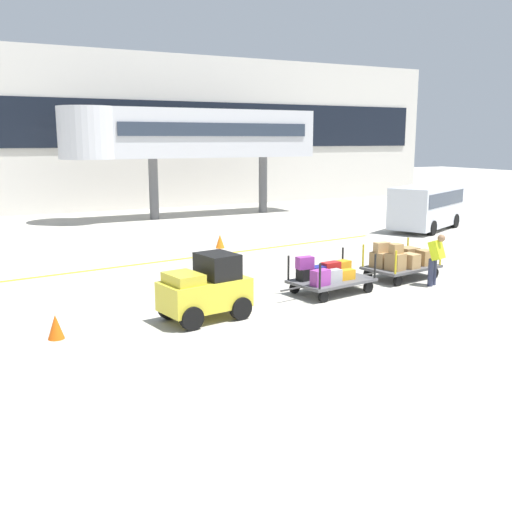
{
  "coord_description": "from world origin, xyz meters",
  "views": [
    {
      "loc": [
        -9.5,
        -11.03,
        4.29
      ],
      "look_at": [
        -1.46,
        4.65,
        0.8
      ],
      "focal_mm": 41.64,
      "sensor_mm": 36.0,
      "label": 1
    }
  ],
  "objects_px": {
    "baggage_cart_middle": "(400,260)",
    "safety_cone_near": "(56,327)",
    "baggage_tug": "(206,289)",
    "baggage_cart_lead": "(328,276)",
    "baggage_handler": "(435,257)",
    "safety_cone_far": "(220,241)",
    "shuttle_van": "(427,204)"
  },
  "relations": [
    {
      "from": "baggage_handler",
      "to": "shuttle_van",
      "type": "distance_m",
      "value": 11.5
    },
    {
      "from": "baggage_cart_middle",
      "to": "safety_cone_near",
      "type": "distance_m",
      "value": 10.54
    },
    {
      "from": "baggage_tug",
      "to": "safety_cone_near",
      "type": "distance_m",
      "value": 3.51
    },
    {
      "from": "safety_cone_far",
      "to": "safety_cone_near",
      "type": "bearing_deg",
      "value": -132.02
    },
    {
      "from": "baggage_cart_middle",
      "to": "shuttle_van",
      "type": "bearing_deg",
      "value": 42.95
    },
    {
      "from": "baggage_cart_lead",
      "to": "baggage_cart_middle",
      "type": "bearing_deg",
      "value": 8.93
    },
    {
      "from": "baggage_cart_lead",
      "to": "safety_cone_far",
      "type": "xyz_separation_m",
      "value": [
        0.13,
        7.87,
        -0.23
      ]
    },
    {
      "from": "baggage_cart_middle",
      "to": "shuttle_van",
      "type": "xyz_separation_m",
      "value": [
        7.91,
        7.37,
        0.66
      ]
    },
    {
      "from": "baggage_tug",
      "to": "baggage_cart_lead",
      "type": "distance_m",
      "value": 4.09
    },
    {
      "from": "baggage_tug",
      "to": "safety_cone_near",
      "type": "bearing_deg",
      "value": 177.46
    },
    {
      "from": "baggage_handler",
      "to": "shuttle_van",
      "type": "bearing_deg",
      "value": 48.35
    },
    {
      "from": "safety_cone_near",
      "to": "baggage_cart_middle",
      "type": "bearing_deg",
      "value": 5.76
    },
    {
      "from": "baggage_cart_middle",
      "to": "baggage_handler",
      "type": "bearing_deg",
      "value": -77.28
    },
    {
      "from": "baggage_cart_middle",
      "to": "safety_cone_near",
      "type": "height_order",
      "value": "baggage_cart_middle"
    },
    {
      "from": "baggage_cart_middle",
      "to": "shuttle_van",
      "type": "height_order",
      "value": "shuttle_van"
    },
    {
      "from": "baggage_handler",
      "to": "baggage_tug",
      "type": "bearing_deg",
      "value": 179.92
    },
    {
      "from": "shuttle_van",
      "to": "safety_cone_near",
      "type": "bearing_deg",
      "value": -155.4
    },
    {
      "from": "baggage_tug",
      "to": "baggage_cart_lead",
      "type": "relative_size",
      "value": 0.73
    },
    {
      "from": "baggage_handler",
      "to": "safety_cone_near",
      "type": "distance_m",
      "value": 10.77
    },
    {
      "from": "baggage_cart_lead",
      "to": "safety_cone_far",
      "type": "height_order",
      "value": "baggage_cart_lead"
    },
    {
      "from": "baggage_cart_middle",
      "to": "baggage_handler",
      "type": "distance_m",
      "value": 1.28
    },
    {
      "from": "shuttle_van",
      "to": "safety_cone_far",
      "type": "xyz_separation_m",
      "value": [
        -10.78,
        0.03,
        -0.96
      ]
    },
    {
      "from": "shuttle_van",
      "to": "baggage_cart_middle",
      "type": "bearing_deg",
      "value": -137.05
    },
    {
      "from": "baggage_handler",
      "to": "shuttle_van",
      "type": "relative_size",
      "value": 0.3
    },
    {
      "from": "baggage_tug",
      "to": "shuttle_van",
      "type": "height_order",
      "value": "shuttle_van"
    },
    {
      "from": "baggage_cart_lead",
      "to": "baggage_handler",
      "type": "bearing_deg",
      "value": -12.92
    },
    {
      "from": "baggage_tug",
      "to": "baggage_cart_lead",
      "type": "height_order",
      "value": "baggage_tug"
    },
    {
      "from": "baggage_tug",
      "to": "baggage_cart_middle",
      "type": "xyz_separation_m",
      "value": [
        7.01,
        1.21,
        -0.17
      ]
    },
    {
      "from": "safety_cone_near",
      "to": "safety_cone_far",
      "type": "distance_m",
      "value": 11.38
    },
    {
      "from": "baggage_tug",
      "to": "shuttle_van",
      "type": "bearing_deg",
      "value": 29.89
    },
    {
      "from": "shuttle_van",
      "to": "baggage_handler",
      "type": "bearing_deg",
      "value": -131.65
    },
    {
      "from": "safety_cone_near",
      "to": "safety_cone_far",
      "type": "height_order",
      "value": "same"
    }
  ]
}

